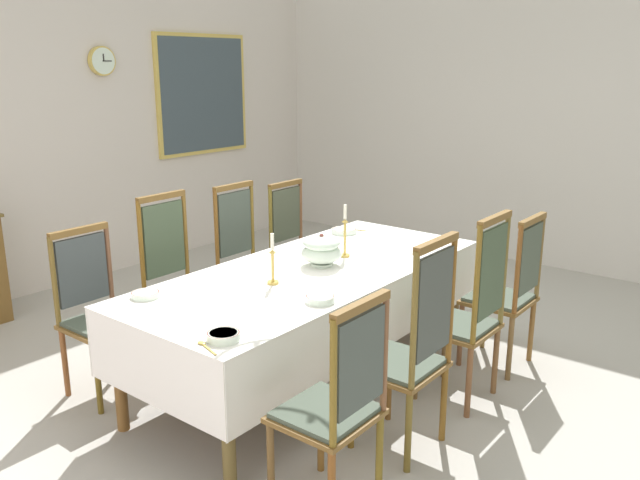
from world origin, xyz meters
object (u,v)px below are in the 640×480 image
object	(u,v)px
chair_north_b	(177,278)
candlestick_east	(345,236)
chair_south_b	(412,347)
mounted_clock	(102,61)
candlestick_west	(273,264)
chair_south_d	(509,290)
spoon_primary	(351,229)
chair_north_c	(247,257)
bowl_near_left	(344,230)
spoon_secondary	(204,345)
bowl_near_right	(223,335)
bowl_far_left	(145,294)
bowl_far_right	(320,298)
chair_south_c	(470,310)
chair_south_a	(337,403)
soup_tureen	(322,250)
framed_painting	(203,95)
chair_north_a	(97,310)
dining_table	(312,280)
chair_north_d	(297,244)

from	to	relation	value
chair_north_b	candlestick_east	xyz separation A→B (m)	(0.70, -0.95, 0.32)
chair_south_b	mounted_clock	xyz separation A→B (m)	(0.93, 3.99, 1.47)
chair_south_b	candlestick_west	size ratio (longest dim) A/B	3.86
chair_south_d	candlestick_west	bearing A→B (deg)	144.71
spoon_primary	mounted_clock	distance (m)	2.96
chair_north_c	bowl_near_left	bearing A→B (deg)	133.16
spoon_primary	spoon_secondary	xyz separation A→B (m)	(-2.25, -0.76, 0.00)
bowl_near_right	spoon_primary	distance (m)	2.28
bowl_far_left	bowl_far_right	bearing A→B (deg)	-56.20
chair_north_c	bowl_far_right	xyz separation A→B (m)	(-0.80, -1.37, 0.20)
chair_south_c	bowl_near_left	bearing A→B (deg)	68.59
chair_south_a	soup_tureen	size ratio (longest dim) A/B	3.98
chair_south_b	chair_south_c	bearing A→B (deg)	0.03
candlestick_west	bowl_near_right	bearing A→B (deg)	-154.09
chair_north_c	mounted_clock	world-z (taller)	mounted_clock
chair_south_a	candlestick_east	bearing A→B (deg)	35.03
chair_south_b	candlestick_east	size ratio (longest dim) A/B	3.32
framed_painting	chair_south_c	bearing A→B (deg)	-110.40
mounted_clock	chair_north_c	bearing A→B (deg)	-96.55
chair_south_d	spoon_secondary	bearing A→B (deg)	164.82
candlestick_east	chair_south_b	bearing A→B (deg)	-126.30
chair_north_a	chair_south_b	world-z (taller)	chair_south_b
dining_table	chair_north_c	distance (m)	1.02
chair_south_a	candlestick_east	size ratio (longest dim) A/B	2.95
bowl_near_right	spoon_primary	world-z (taller)	bowl_near_right
chair_north_a	chair_north_b	world-z (taller)	chair_north_b
chair_south_a	bowl_far_left	bearing A→B (deg)	90.55
chair_north_b	chair_south_a	bearing A→B (deg)	71.13
soup_tureen	dining_table	bearing A→B (deg)	-180.00
chair_south_a	spoon_secondary	world-z (taller)	chair_south_a
bowl_far_right	mounted_clock	xyz separation A→B (m)	(1.04, 3.45, 1.29)
bowl_near_right	bowl_far_left	xyz separation A→B (m)	(0.14, 0.79, -0.01)
bowl_near_right	spoon_secondary	xyz separation A→B (m)	(-0.10, 0.03, -0.02)
chair_north_a	chair_north_d	size ratio (longest dim) A/B	0.98
chair_south_d	chair_north_b	bearing A→B (deg)	124.47
chair_north_d	bowl_far_right	bearing A→B (deg)	44.10
chair_south_c	candlestick_east	xyz separation A→B (m)	(0.01, 0.95, 0.31)
chair_south_d	bowl_near_right	bearing A→B (deg)	164.74
chair_north_b	spoon_secondary	world-z (taller)	chair_north_b
chair_south_c	candlestick_east	distance (m)	1.00
chair_north_c	chair_south_d	bearing A→B (deg)	107.83
candlestick_west	bowl_near_right	xyz separation A→B (m)	(-0.77, -0.37, -0.10)
chair_south_d	bowl_far_right	size ratio (longest dim) A/B	6.50
bowl_near_left	bowl_far_right	world-z (taller)	bowl_far_right
chair_south_a	spoon_primary	distance (m)	2.42
chair_south_d	framed_painting	bearing A→B (deg)	77.61
dining_table	candlestick_east	xyz separation A→B (m)	(0.37, 0.00, 0.22)
chair_north_a	mounted_clock	xyz separation A→B (m)	(1.58, 2.09, 1.52)
chair_south_d	mounted_clock	size ratio (longest dim) A/B	3.99
chair_north_b	candlestick_east	world-z (taller)	chair_north_b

